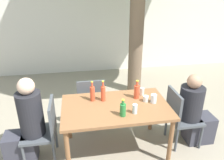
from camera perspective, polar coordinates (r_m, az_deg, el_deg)
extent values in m
plane|color=gray|center=(3.41, 0.89, -17.51)|extent=(30.00, 30.00, 0.00)
cube|color=silver|center=(5.86, -5.05, 15.49)|extent=(10.00, 0.08, 2.80)
cylinder|color=brown|center=(4.59, 6.37, 11.90)|extent=(0.30, 0.30, 2.61)
cube|color=brown|center=(2.98, 0.97, -7.08)|extent=(1.45, 0.88, 0.04)
cylinder|color=brown|center=(2.86, -11.48, -18.39)|extent=(0.06, 0.06, 0.70)
cylinder|color=brown|center=(3.07, 15.02, -15.32)|extent=(0.06, 0.06, 0.70)
cylinder|color=brown|center=(3.47, -11.29, -9.93)|extent=(0.06, 0.06, 0.70)
cylinder|color=brown|center=(3.64, 10.23, -8.00)|extent=(0.06, 0.06, 0.70)
cube|color=#474C51|center=(3.16, -18.53, -13.14)|extent=(0.44, 0.44, 0.04)
cube|color=#474C51|center=(3.00, -15.33, -9.28)|extent=(0.04, 0.44, 0.45)
cylinder|color=#474C51|center=(3.48, -20.82, -14.19)|extent=(0.04, 0.04, 0.39)
cylinder|color=#474C51|center=(3.19, -22.00, -18.35)|extent=(0.04, 0.04, 0.39)
cylinder|color=#474C51|center=(3.41, -14.39, -14.01)|extent=(0.04, 0.04, 0.39)
cylinder|color=#474C51|center=(3.12, -14.85, -18.27)|extent=(0.04, 0.04, 0.39)
cube|color=#474C51|center=(3.46, 18.43, -9.59)|extent=(0.44, 0.44, 0.04)
cube|color=#474C51|center=(3.25, 15.83, -6.51)|extent=(0.04, 0.44, 0.45)
cylinder|color=#474C51|center=(3.54, 22.18, -13.67)|extent=(0.04, 0.04, 0.39)
cylinder|color=#474C51|center=(3.80, 19.29, -10.38)|extent=(0.04, 0.04, 0.39)
cylinder|color=#474C51|center=(3.37, 16.46, -14.82)|extent=(0.04, 0.04, 0.39)
cylinder|color=#474C51|center=(3.64, 13.93, -11.24)|extent=(0.04, 0.04, 0.39)
cube|color=#474C51|center=(3.76, -5.57, -5.54)|extent=(0.44, 0.44, 0.04)
cube|color=#474C51|center=(3.47, -5.46, -3.66)|extent=(0.44, 0.04, 0.45)
cylinder|color=#474C51|center=(4.04, -2.96, -6.68)|extent=(0.04, 0.04, 0.39)
cylinder|color=#474C51|center=(4.02, -8.38, -7.08)|extent=(0.04, 0.04, 0.39)
cylinder|color=#474C51|center=(3.72, -2.24, -9.63)|extent=(0.04, 0.04, 0.39)
cylinder|color=#474C51|center=(3.70, -8.17, -10.09)|extent=(0.04, 0.04, 0.39)
cube|color=#383842|center=(3.34, -22.65, -15.95)|extent=(0.40, 0.28, 0.43)
cylinder|color=#232328|center=(3.00, -20.46, -8.31)|extent=(0.31, 0.31, 0.60)
sphere|color=beige|center=(2.82, -21.59, -1.53)|extent=(0.21, 0.21, 0.21)
cube|color=#383842|center=(3.69, 21.68, -11.56)|extent=(0.40, 0.31, 0.43)
cylinder|color=#232328|center=(3.36, 19.93, -5.64)|extent=(0.34, 0.34, 0.50)
sphere|color=tan|center=(3.21, 20.77, -0.33)|extent=(0.20, 0.20, 0.20)
cylinder|color=#DB4C2D|center=(3.05, -5.13, -3.63)|extent=(0.07, 0.07, 0.21)
cylinder|color=#DB4C2D|center=(2.99, -5.23, -1.21)|extent=(0.03, 0.03, 0.07)
cylinder|color=gold|center=(2.97, -5.26, -0.46)|extent=(0.03, 0.03, 0.01)
cylinder|color=#DB4C2D|center=(3.13, 6.49, -3.11)|extent=(0.08, 0.08, 0.20)
cylinder|color=#DB4C2D|center=(3.08, 6.60, -0.92)|extent=(0.03, 0.03, 0.07)
cylinder|color=gold|center=(3.06, 6.64, -0.24)|extent=(0.04, 0.04, 0.01)
cylinder|color=#DB4C2D|center=(3.04, -2.32, -3.59)|extent=(0.06, 0.06, 0.22)
cylinder|color=#DB4C2D|center=(2.98, -2.37, -1.11)|extent=(0.03, 0.03, 0.08)
cylinder|color=gold|center=(2.96, -2.38, -0.34)|extent=(0.03, 0.03, 0.01)
cylinder|color=#287A38|center=(2.72, 2.85, -7.85)|extent=(0.08, 0.08, 0.16)
cylinder|color=#287A38|center=(2.67, 2.90, -5.85)|extent=(0.03, 0.03, 0.06)
cylinder|color=gold|center=(2.65, 2.92, -5.21)|extent=(0.04, 0.04, 0.01)
cylinder|color=white|center=(3.07, 10.86, -4.82)|extent=(0.08, 0.08, 0.12)
cylinder|color=silver|center=(2.80, 5.98, -7.51)|extent=(0.06, 0.06, 0.12)
cylinder|color=silver|center=(3.09, 8.82, -4.84)|extent=(0.08, 0.08, 0.08)
cylinder|color=silver|center=(3.25, 7.88, -2.98)|extent=(0.06, 0.06, 0.11)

